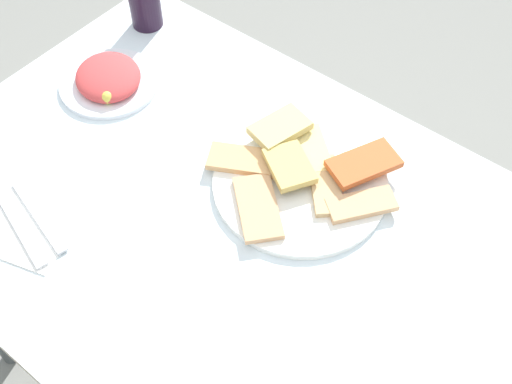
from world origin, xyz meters
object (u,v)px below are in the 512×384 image
object	(u,v)px
fork	(39,216)
spoon	(22,230)
paper_napkin	(31,224)
salad_plate_rice	(109,79)
soda_can	(144,0)
dining_table	(227,242)
pide_platter	(301,177)

from	to	relation	value
fork	spoon	world-z (taller)	same
paper_napkin	spoon	size ratio (longest dim) A/B	0.89
paper_napkin	fork	xyz separation A→B (m)	(0.00, -0.02, 0.00)
salad_plate_rice	fork	world-z (taller)	salad_plate_rice
soda_can	paper_napkin	distance (m)	0.55
soda_can	paper_napkin	world-z (taller)	soda_can
dining_table	pide_platter	distance (m)	0.18
dining_table	fork	distance (m)	0.33
paper_napkin	soda_can	bearing A→B (deg)	-66.55
dining_table	paper_napkin	world-z (taller)	paper_napkin
dining_table	fork	size ratio (longest dim) A/B	6.28
pide_platter	spoon	distance (m)	0.48
dining_table	pide_platter	bearing A→B (deg)	-113.34
dining_table	pide_platter	size ratio (longest dim) A/B	3.29
paper_napkin	salad_plate_rice	bearing A→B (deg)	-65.77
pide_platter	dining_table	bearing A→B (deg)	66.66
fork	dining_table	bearing A→B (deg)	-125.76
dining_table	spoon	bearing A→B (deg)	44.39
salad_plate_rice	fork	bearing A→B (deg)	115.52
spoon	pide_platter	bearing A→B (deg)	-112.16
pide_platter	salad_plate_rice	distance (m)	0.44
pide_platter	paper_napkin	distance (m)	0.46
fork	pide_platter	bearing A→B (deg)	-117.21
dining_table	spoon	world-z (taller)	spoon
dining_table	paper_napkin	bearing A→B (deg)	42.12
salad_plate_rice	fork	size ratio (longest dim) A/B	1.11
pide_platter	soda_can	distance (m)	0.54
soda_can	fork	size ratio (longest dim) A/B	0.69
paper_napkin	spoon	bearing A→B (deg)	90.00
dining_table	soda_can	xyz separation A→B (m)	(0.46, -0.28, 0.15)
pide_platter	soda_can	size ratio (longest dim) A/B	2.78
pide_platter	spoon	xyz separation A→B (m)	(0.30, 0.37, -0.01)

